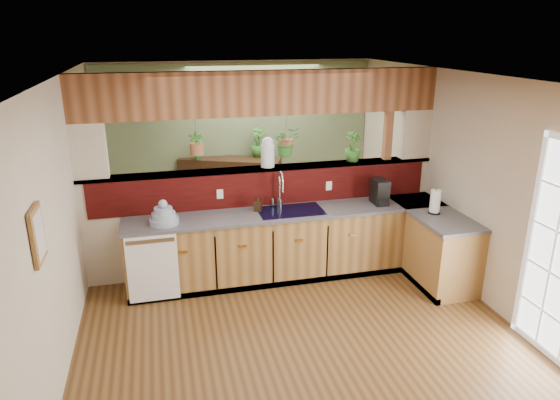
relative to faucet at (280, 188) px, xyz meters
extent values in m
cube|color=#56381A|center=(-0.15, -1.13, -1.16)|extent=(4.60, 7.00, 0.01)
cube|color=brown|center=(-0.15, -1.13, 1.44)|extent=(4.60, 7.00, 0.01)
cube|color=beige|center=(-0.15, 2.37, 0.14)|extent=(4.60, 0.02, 2.60)
cube|color=beige|center=(-2.45, -1.13, 0.14)|extent=(0.02, 7.00, 2.60)
cube|color=beige|center=(2.15, -1.13, 0.14)|extent=(0.02, 7.00, 2.60)
cube|color=beige|center=(-0.15, 0.22, -0.49)|extent=(4.60, 0.15, 1.35)
cube|color=#360707|center=(-0.15, 0.14, -0.04)|extent=(4.40, 0.02, 0.45)
cube|color=brown|center=(-0.15, 0.22, 0.21)|extent=(4.60, 0.21, 0.04)
cube|color=brown|center=(-0.15, 0.22, 1.16)|extent=(4.60, 0.15, 0.55)
cube|color=beige|center=(-2.25, 0.22, 0.54)|extent=(0.40, 0.15, 0.70)
cube|color=beige|center=(1.95, 0.22, 0.54)|extent=(0.40, 0.15, 0.70)
cube|color=brown|center=(1.55, 0.22, 0.14)|extent=(0.10, 0.10, 2.60)
cube|color=brown|center=(-0.15, 0.22, 0.21)|extent=(4.60, 0.21, 0.04)
cube|color=brown|center=(-0.15, 0.22, 1.16)|extent=(4.60, 0.15, 0.55)
cube|color=#5D704C|center=(-0.15, 2.35, 0.14)|extent=(4.55, 0.02, 2.55)
cube|color=brown|center=(0.10, -0.15, -0.73)|extent=(4.10, 0.60, 0.86)
cube|color=#4A4A4F|center=(0.10, -0.15, -0.28)|extent=(4.14, 0.64, 0.04)
cube|color=brown|center=(1.85, -0.59, -0.73)|extent=(0.60, 1.48, 0.86)
cube|color=#4A4A4F|center=(1.85, -0.59, -0.28)|extent=(0.64, 1.52, 0.04)
cube|color=brown|center=(1.85, -0.15, -0.73)|extent=(0.60, 0.60, 0.86)
cube|color=#4A4A4F|center=(1.85, -0.15, -0.28)|extent=(0.64, 0.64, 0.04)
cube|color=black|center=(0.10, -0.42, -1.12)|extent=(4.10, 0.06, 0.08)
cube|color=black|center=(1.58, -0.59, -1.12)|extent=(0.06, 1.48, 0.08)
cube|color=white|center=(-1.63, -0.47, -0.71)|extent=(0.58, 0.02, 0.82)
cube|color=#B7B7B2|center=(-1.63, -0.48, -0.36)|extent=(0.54, 0.01, 0.05)
cube|color=black|center=(0.10, -0.15, -0.28)|extent=(0.82, 0.50, 0.03)
cube|color=black|center=(-0.09, -0.15, -0.36)|extent=(0.34, 0.40, 0.16)
cube|color=black|center=(0.29, -0.15, -0.36)|extent=(0.34, 0.40, 0.16)
cube|color=brown|center=(-2.42, -1.93, 0.39)|extent=(0.03, 0.35, 0.45)
cube|color=silver|center=(-2.41, -1.93, 0.39)|extent=(0.01, 0.27, 0.37)
cylinder|color=#B7B7B2|center=(0.00, 0.05, -0.21)|extent=(0.07, 0.07, 0.10)
cylinder|color=#B7B7B2|center=(0.00, 0.05, -0.02)|extent=(0.02, 0.02, 0.29)
torus|color=#B7B7B2|center=(0.00, -0.03, 0.12)|extent=(0.21, 0.03, 0.21)
cylinder|color=#B7B7B2|center=(0.00, -0.12, 0.05)|extent=(0.02, 0.02, 0.12)
cylinder|color=#B7B7B2|center=(-0.09, 0.05, -0.19)|extent=(0.03, 0.03, 0.10)
cylinder|color=#8A9AB2|center=(-1.46, -0.23, -0.22)|extent=(0.34, 0.34, 0.07)
cylinder|color=#8A9AB2|center=(-1.46, -0.23, -0.15)|extent=(0.28, 0.28, 0.06)
cylinder|color=#8A9AB2|center=(-1.46, -0.23, -0.09)|extent=(0.21, 0.21, 0.06)
sphere|color=#8A9AB2|center=(-1.46, -0.23, -0.02)|extent=(0.11, 0.11, 0.11)
imported|color=#322112|center=(-0.30, -0.06, -0.16)|extent=(0.12, 0.12, 0.20)
cube|color=black|center=(1.30, -0.16, -0.10)|extent=(0.17, 0.28, 0.32)
cube|color=black|center=(1.30, -0.26, -0.21)|extent=(0.15, 0.11, 0.11)
cylinder|color=silver|center=(1.30, -0.22, -0.16)|extent=(0.09, 0.09, 0.09)
cylinder|color=black|center=(1.81, -0.68, -0.25)|extent=(0.15, 0.15, 0.02)
cylinder|color=#B7B7B2|center=(1.81, -0.68, -0.10)|extent=(0.02, 0.02, 0.32)
cylinder|color=white|center=(1.81, -0.68, -0.10)|extent=(0.12, 0.12, 0.28)
cylinder|color=silver|center=(-0.11, 0.22, 0.37)|extent=(0.17, 0.17, 0.29)
sphere|color=silver|center=(-0.11, 0.22, 0.54)|extent=(0.16, 0.16, 0.16)
imported|color=#2A6121|center=(1.06, 0.22, 0.42)|extent=(0.26, 0.26, 0.39)
cylinder|color=brown|center=(-1.00, 0.22, 0.73)|extent=(0.01, 0.01, 0.32)
cylinder|color=brown|center=(-1.00, 0.22, 0.51)|extent=(0.17, 0.17, 0.14)
imported|color=#2A6121|center=(-1.00, 0.22, 0.73)|extent=(0.19, 0.14, 0.35)
cylinder|color=brown|center=(0.14, 0.22, 0.73)|extent=(0.01, 0.01, 0.33)
cylinder|color=brown|center=(0.14, 0.22, 0.50)|extent=(0.17, 0.17, 0.15)
imported|color=#2A6121|center=(0.14, 0.22, 0.73)|extent=(0.39, 0.36, 0.37)
cube|color=black|center=(-0.33, 2.12, -0.66)|extent=(1.71, 1.06, 1.11)
imported|color=#2A6121|center=(-0.86, 2.12, 0.08)|extent=(0.22, 0.18, 0.37)
imported|color=#2A6121|center=(0.16, 2.12, 0.14)|extent=(0.36, 0.36, 0.49)
imported|color=#2A6121|center=(0.40, 1.25, -0.76)|extent=(0.91, 0.85, 0.81)
camera|label=1|loc=(-1.46, -5.85, 1.89)|focal=32.00mm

